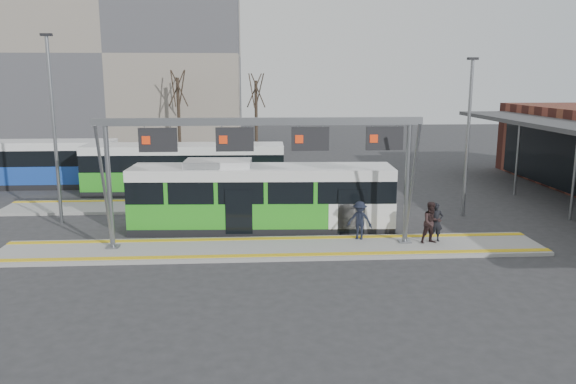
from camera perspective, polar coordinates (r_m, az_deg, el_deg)
The scene contains 18 objects.
ground at distance 22.98m, azimuth -1.48°, elevation -5.92°, with size 120.00×120.00×0.00m, color #2D2D30.
platform_main at distance 22.96m, azimuth -1.48°, elevation -5.74°, with size 22.00×3.00×0.15m, color gray.
platform_second at distance 30.84m, azimuth -9.50°, elevation -1.37°, with size 20.00×3.00×0.15m, color gray.
tactile_main at distance 22.93m, azimuth -1.48°, elevation -5.54°, with size 22.00×2.65×0.02m.
tactile_second at distance 31.94m, azimuth -9.30°, elevation -0.76°, with size 20.00×0.35×0.02m.
gantry at distance 22.31m, azimuth -2.46°, elevation 4.86°, with size 13.00×1.68×5.20m.
apartment_block at distance 59.43m, azimuth -16.93°, elevation 13.34°, with size 24.50×12.50×18.40m.
hero_bus at distance 25.66m, azimuth -2.73°, elevation -0.62°, with size 11.93×3.06×3.25m.
bg_bus_green at distance 34.39m, azimuth -10.44°, elevation 2.30°, with size 11.93×2.82×2.97m.
bg_bus_blue at distance 39.48m, azimuth -25.23°, elevation 2.55°, with size 11.34×2.55×2.96m.
passenger_a at distance 24.27m, azimuth 14.78°, elevation -2.98°, with size 0.60×0.39×1.64m, color black.
passenger_b at distance 23.93m, azimuth 14.37°, elevation -3.03°, with size 0.85×0.66×1.75m, color black.
passenger_c at distance 23.96m, azimuth 7.29°, elevation -2.87°, with size 1.06×0.61×1.63m, color black.
tree_left at distance 50.52m, azimuth -11.14°, elevation 10.24°, with size 1.40×1.40×7.77m.
tree_mid at distance 51.12m, azimuth -3.28°, elevation 10.20°, with size 1.40×1.40×7.48m.
tree_far at distance 56.54m, azimuth -23.26°, elevation 9.06°, with size 1.40×1.40×7.00m.
lamp_west at distance 28.51m, azimuth -22.69°, elevation 6.20°, with size 0.50×0.25×8.85m.
lamp_east at distance 29.21m, azimuth 17.82°, elevation 5.65°, with size 0.50×0.25×7.84m.
Camera 1 is at (-0.80, -21.90, 6.93)m, focal length 35.00 mm.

